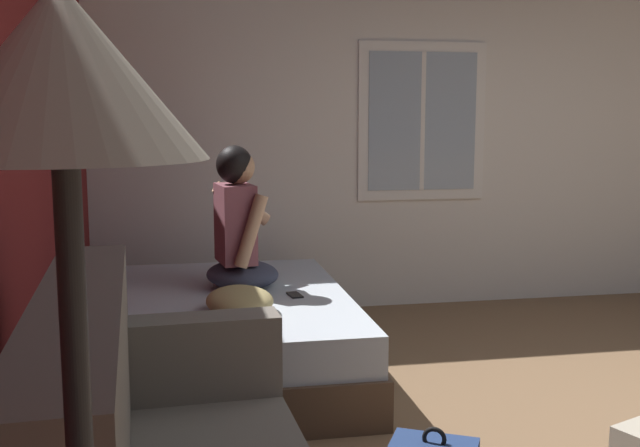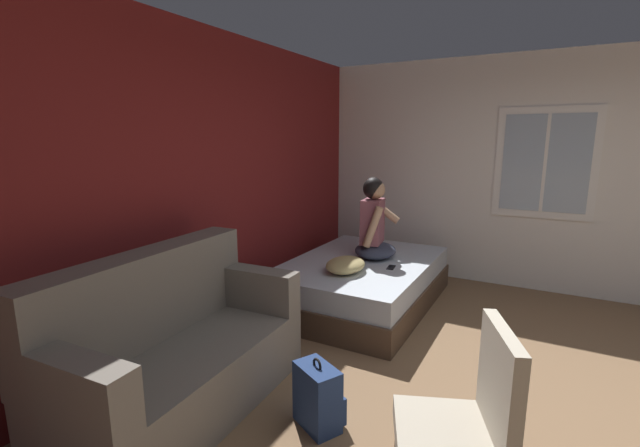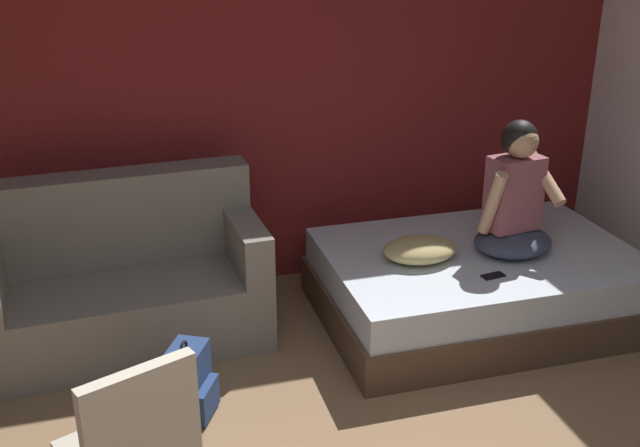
# 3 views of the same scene
# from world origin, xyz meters

# --- Properties ---
(wall_back_accent) EXTENTS (10.61, 0.16, 2.70)m
(wall_back_accent) POSITION_xyz_m (0.00, 3.05, 1.35)
(wall_back_accent) COLOR maroon
(wall_back_accent) RESTS_ON ground
(bed) EXTENTS (2.07, 1.41, 0.48)m
(bed) POSITION_xyz_m (1.43, 2.02, 0.24)
(bed) COLOR #4C3828
(bed) RESTS_ON ground
(couch) EXTENTS (1.74, 0.91, 1.04)m
(couch) POSITION_xyz_m (-0.83, 2.37, 0.39)
(couch) COLOR slate
(couch) RESTS_ON ground
(person_seated) EXTENTS (0.58, 0.51, 0.88)m
(person_seated) POSITION_xyz_m (1.61, 1.96, 0.84)
(person_seated) COLOR #383D51
(person_seated) RESTS_ON bed
(backpack) EXTENTS (0.33, 0.35, 0.46)m
(backpack) POSITION_xyz_m (-0.55, 1.45, 0.19)
(backpack) COLOR navy
(backpack) RESTS_ON ground
(throw_pillow) EXTENTS (0.49, 0.37, 0.14)m
(throw_pillow) POSITION_xyz_m (1.00, 2.01, 0.55)
(throw_pillow) COLOR tan
(throw_pillow) RESTS_ON bed
(cell_phone) EXTENTS (0.15, 0.09, 0.01)m
(cell_phone) POSITION_xyz_m (1.33, 1.65, 0.48)
(cell_phone) COLOR black
(cell_phone) RESTS_ON bed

